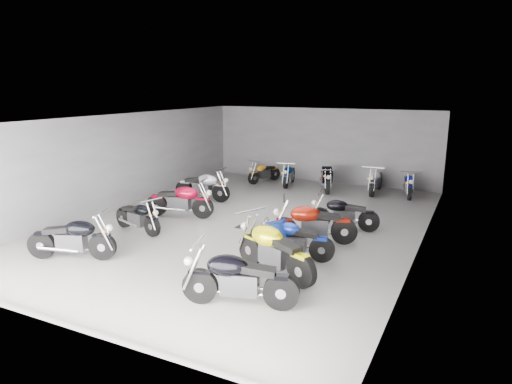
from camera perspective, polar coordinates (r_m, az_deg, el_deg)
ground at (r=14.11m, az=-0.87°, el=-3.88°), size 14.00×14.00×0.00m
wall_back at (r=20.13m, az=8.31°, el=5.77°), size 10.00×0.10×3.20m
wall_left at (r=16.59m, az=-16.48°, el=3.82°), size 0.10×14.00×3.20m
wall_right at (r=12.31m, az=20.27°, el=0.47°), size 0.10×14.00×3.20m
ceiling at (r=13.52m, az=-0.92°, el=9.28°), size 10.00×14.00×0.04m
drain_grate at (r=13.68m, az=-1.84°, el=-4.40°), size 0.32×0.32×0.01m
motorcycle_left_a at (r=11.94m, az=-21.96°, el=-5.40°), size 2.08×0.97×0.96m
motorcycle_left_c at (r=13.56m, az=-14.55°, el=-2.97°), size 1.91×0.59×0.85m
motorcycle_left_d at (r=14.79m, az=-9.45°, el=-1.08°), size 2.22×0.73×0.99m
motorcycle_left_f at (r=16.88m, az=-6.65°, el=0.73°), size 2.21×0.47×0.97m
motorcycle_right_a at (r=8.81m, az=-2.23°, el=-10.84°), size 2.22×0.80×1.00m
motorcycle_right_b at (r=10.18m, az=2.23°, el=-7.29°), size 2.26×1.11×1.06m
motorcycle_right_c at (r=11.14m, az=4.53°, el=-5.98°), size 2.01×0.54×0.89m
motorcycle_right_d at (r=12.26m, az=7.15°, el=-3.94°), size 2.17×1.02×1.01m
motorcycle_right_e at (r=13.56m, az=10.87°, el=-2.68°), size 2.01×0.58×0.89m
motorcycle_back_b at (r=19.94m, az=0.98°, el=2.49°), size 0.74×1.80×0.82m
motorcycle_back_c at (r=19.34m, az=4.14°, el=2.18°), size 0.53×1.93×0.85m
motorcycle_back_d at (r=18.60m, az=8.70°, el=1.78°), size 1.01×2.03×0.95m
motorcycle_back_e at (r=18.48m, az=14.73°, el=1.38°), size 0.43×2.10×0.92m
motorcycle_back_f at (r=18.31m, az=18.54°, el=0.92°), size 0.58×1.95×0.87m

